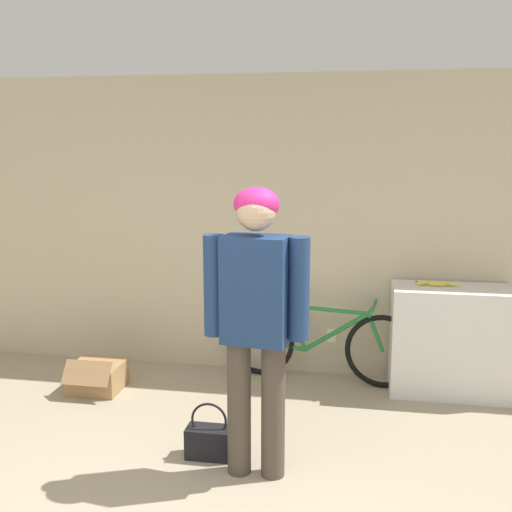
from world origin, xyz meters
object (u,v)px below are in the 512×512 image
at_px(banana, 437,284).
at_px(cardboard_box, 97,376).
at_px(person, 256,307).
at_px(bicycle, 319,343).
at_px(handbag, 209,440).

bearing_deg(banana, cardboard_box, -170.12).
xyz_separation_m(person, bicycle, (0.28, 1.55, -0.73)).
distance_m(bicycle, banana, 1.10).
height_order(person, handbag, person).
distance_m(handbag, cardboard_box, 1.49).
height_order(person, cardboard_box, person).
distance_m(bicycle, cardboard_box, 1.88).
distance_m(person, cardboard_box, 2.08).
bearing_deg(handbag, banana, 41.69).
xyz_separation_m(banana, cardboard_box, (-2.74, -0.48, -0.79)).
bearing_deg(banana, person, -128.68).
bearing_deg(bicycle, banana, 4.31).
xyz_separation_m(person, handbag, (-0.33, 0.14, -0.95)).
xyz_separation_m(person, cardboard_box, (-1.52, 1.04, -0.95)).
distance_m(person, bicycle, 1.74).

